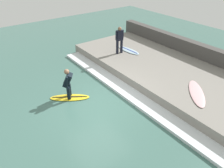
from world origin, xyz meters
TOP-DOWN VIEW (x-y plane):
  - ground_plane at (0.00, 0.00)m, footprint 28.00×28.00m
  - concrete_ledge at (4.18, 0.00)m, footprint 4.40×10.92m
  - back_wall at (6.63, 0.00)m, footprint 0.50×11.47m
  - wave_foam_crest at (1.59, 0.00)m, footprint 0.79×10.38m
  - surfboard_riding at (-0.70, 1.08)m, footprint 1.74×1.40m
  - surfer_riding at (-0.70, 1.08)m, footprint 0.59×0.57m
  - surfer_waiting_near at (3.43, 2.78)m, footprint 0.52×0.27m
  - surfboard_waiting_near at (4.09, 2.70)m, footprint 0.62×1.65m
  - surfboard_spare at (3.40, -2.47)m, footprint 1.84×1.85m

SIDE VIEW (x-z plane):
  - ground_plane at x=0.00m, z-range 0.00..0.00m
  - surfboard_riding at x=-0.70m, z-range 0.00..0.06m
  - wave_foam_crest at x=1.59m, z-range 0.00..0.12m
  - concrete_ledge at x=4.18m, z-range 0.00..0.51m
  - surfboard_spare at x=3.40m, z-range 0.51..0.57m
  - surfboard_waiting_near at x=4.09m, z-range 0.51..0.58m
  - back_wall at x=6.63m, z-range 0.00..1.27m
  - surfer_riding at x=-0.70m, z-range 0.13..1.51m
  - surfer_waiting_near at x=3.43m, z-range 0.61..2.15m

